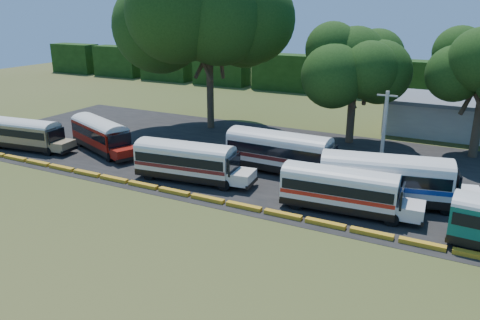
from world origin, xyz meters
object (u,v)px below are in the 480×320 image
at_px(bus_beige, 25,132).
at_px(bus_white_red, 342,188).
at_px(bus_red, 101,133).
at_px(tree_west, 209,17).
at_px(bus_cream_west, 187,159).

distance_m(bus_beige, bus_white_red, 32.03).
xyz_separation_m(bus_red, bus_white_red, (24.99, -3.14, -0.06)).
xyz_separation_m(bus_beige, tree_west, (11.75, 16.13, 10.81)).
relative_size(bus_cream_west, tree_west, 0.58).
bearing_deg(tree_west, bus_beige, -126.08).
bearing_deg(bus_white_red, bus_red, 169.07).
xyz_separation_m(bus_red, bus_cream_west, (12.11, -2.98, 0.00)).
bearing_deg(bus_cream_west, bus_red, 159.79).
bearing_deg(bus_beige, bus_red, 16.69).
bearing_deg(bus_white_red, tree_west, 137.55).
height_order(bus_beige, bus_red, bus_red).
relative_size(bus_white_red, tree_west, 0.55).
xyz_separation_m(bus_red, tree_west, (4.71, 13.10, 10.72)).
bearing_deg(tree_west, bus_cream_west, -65.27).
height_order(bus_red, tree_west, tree_west).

